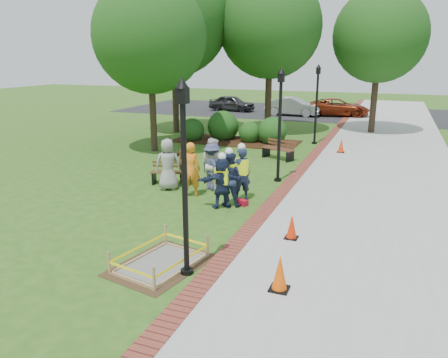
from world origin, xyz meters
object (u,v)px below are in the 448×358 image
at_px(wet_concrete_pad, 161,256).
at_px(hivis_worker_b, 241,172).
at_px(bench_near, 171,177).
at_px(hivis_worker_c, 229,177).
at_px(hivis_worker_a, 222,180).
at_px(lamp_near, 184,165).
at_px(cone_front, 280,274).

relative_size(wet_concrete_pad, hivis_worker_b, 1.34).
distance_m(bench_near, hivis_worker_c, 3.32).
bearing_deg(hivis_worker_a, hivis_worker_b, 71.92).
relative_size(hivis_worker_b, hivis_worker_c, 1.02).
distance_m(lamp_near, hivis_worker_b, 5.56).
bearing_deg(hivis_worker_b, wet_concrete_pad, -91.71).
relative_size(lamp_near, hivis_worker_c, 2.25).
bearing_deg(lamp_near, cone_front, 0.94).
bearing_deg(cone_front, lamp_near, -179.06).
bearing_deg(wet_concrete_pad, hivis_worker_c, 90.37).
xyz_separation_m(hivis_worker_a, hivis_worker_c, (0.12, 0.29, 0.05)).
xyz_separation_m(bench_near, hivis_worker_a, (2.76, -1.78, 0.63)).
distance_m(bench_near, hivis_worker_a, 3.34).
relative_size(hivis_worker_a, hivis_worker_c, 0.95).
distance_m(wet_concrete_pad, bench_near, 6.69).
xyz_separation_m(cone_front, hivis_worker_c, (-2.85, 4.62, 0.56)).
height_order(bench_near, lamp_near, lamp_near).
height_order(wet_concrete_pad, bench_near, bench_near).
height_order(cone_front, hivis_worker_b, hivis_worker_b).
height_order(hivis_worker_a, hivis_worker_c, hivis_worker_c).
bearing_deg(bench_near, lamp_near, -59.41).
bearing_deg(bench_near, hivis_worker_b, -15.30).
xyz_separation_m(lamp_near, hivis_worker_b, (-0.57, 5.32, -1.52)).
bearing_deg(hivis_worker_a, bench_near, 147.08).
bearing_deg(cone_front, bench_near, 133.11).
height_order(wet_concrete_pad, cone_front, cone_front).
distance_m(bench_near, hivis_worker_b, 3.25).
relative_size(wet_concrete_pad, cone_front, 3.32).
height_order(bench_near, hivis_worker_b, hivis_worker_b).
distance_m(wet_concrete_pad, cone_front, 2.83).
height_order(wet_concrete_pad, hivis_worker_a, hivis_worker_a).
xyz_separation_m(wet_concrete_pad, hivis_worker_b, (0.15, 5.19, 0.72)).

